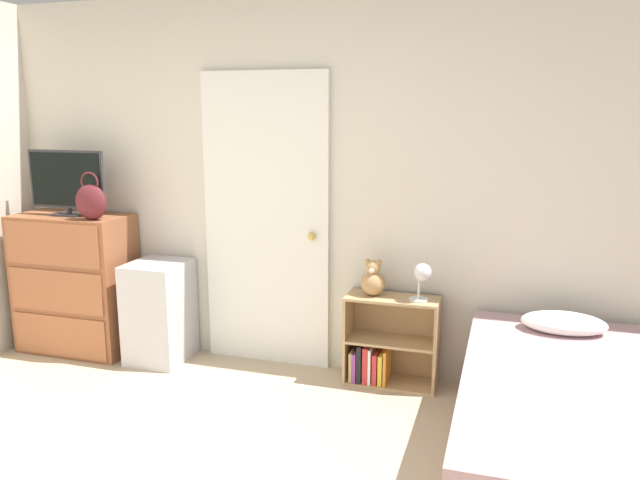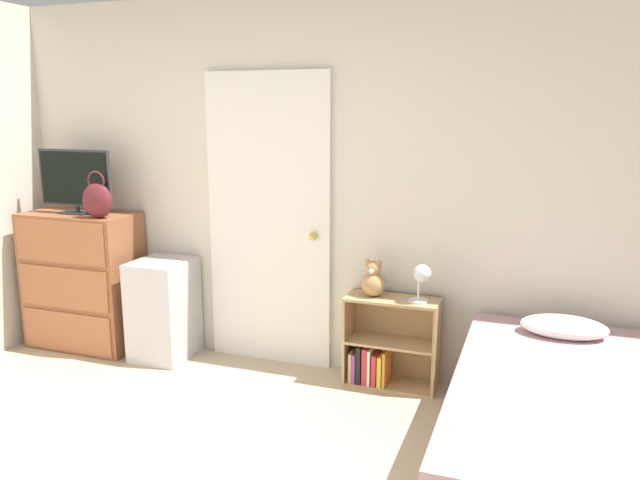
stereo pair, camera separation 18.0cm
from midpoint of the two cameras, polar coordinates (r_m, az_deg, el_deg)
wall_back at (r=4.31m, az=-1.24°, el=4.97°), size 10.00×0.06×2.55m
door_closed at (r=4.36m, az=-3.53°, el=1.70°), size 0.91×0.09×2.05m
dresser at (r=5.05m, az=-19.85°, el=-3.49°), size 0.85×0.45×1.03m
tv at (r=4.90m, az=-20.52°, el=5.13°), size 0.62×0.16×0.47m
handbag at (r=4.65m, az=-18.65°, el=3.48°), size 0.24×0.12×0.34m
storage_bin at (r=4.69m, az=-13.03°, el=-6.19°), size 0.39×0.43×0.73m
bookshelf at (r=4.21m, az=7.16°, el=-9.85°), size 0.61×0.26×0.60m
teddy_bear at (r=4.07m, az=6.14°, el=-3.71°), size 0.16×0.16×0.24m
desk_lamp at (r=3.95m, az=10.57°, el=-3.34°), size 0.14×0.14×0.25m
bed at (r=3.37m, az=22.75°, el=-16.13°), size 1.06×1.94×0.64m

